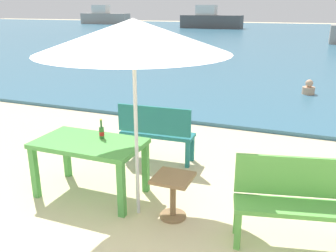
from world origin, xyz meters
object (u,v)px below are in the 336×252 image
at_px(beer_bottle_amber, 102,132).
at_px(boat_sailboat, 105,17).
at_px(picnic_table_green, 90,149).
at_px(boat_fishing_trawler, 211,20).
at_px(side_table_wood, 173,191).
at_px(patio_umbrella, 133,36).
at_px(swimmer_person, 309,88).
at_px(bench_teal_center, 156,130).
at_px(bench_green_left, 293,197).

height_order(beer_bottle_amber, boat_sailboat, boat_sailboat).
xyz_separation_m(picnic_table_green, boat_fishing_trawler, (-8.52, 37.51, 0.33)).
distance_m(side_table_wood, boat_fishing_trawler, 38.89).
xyz_separation_m(patio_umbrella, boat_sailboat, (-26.04, 42.77, -1.13)).
bearing_deg(swimmer_person, bench_teal_center, -111.26).
distance_m(picnic_table_green, patio_umbrella, 1.68).
relative_size(picnic_table_green, beer_bottle_amber, 5.28).
height_order(side_table_wood, swimmer_person, side_table_wood).
bearing_deg(swimmer_person, boat_fishing_trawler, 109.96).
distance_m(bench_teal_center, swimmer_person, 6.08).
distance_m(beer_bottle_amber, side_table_wood, 1.25).
distance_m(beer_bottle_amber, bench_green_left, 2.47).
bearing_deg(side_table_wood, bench_green_left, 0.52).
bearing_deg(boat_fishing_trawler, patio_umbrella, -76.15).
relative_size(bench_teal_center, swimmer_person, 2.97).
distance_m(bench_green_left, boat_fishing_trawler, 39.23).
xyz_separation_m(picnic_table_green, patio_umbrella, (0.78, -0.20, 1.47)).
bearing_deg(beer_bottle_amber, boat_sailboat, 120.88).
height_order(beer_bottle_amber, swimmer_person, beer_bottle_amber).
bearing_deg(side_table_wood, boat_fishing_trawler, 104.49).
relative_size(boat_sailboat, boat_fishing_trawler, 1.01).
distance_m(beer_bottle_amber, bench_teal_center, 1.24).
height_order(patio_umbrella, swimmer_person, patio_umbrella).
bearing_deg(swimmer_person, side_table_wood, -100.80).
height_order(bench_teal_center, boat_fishing_trawler, boat_fishing_trawler).
bearing_deg(swimmer_person, beer_bottle_amber, -109.87).
relative_size(side_table_wood, boat_fishing_trawler, 0.08).
distance_m(patio_umbrella, side_table_wood, 1.82).
bearing_deg(boat_fishing_trawler, swimmer_person, -70.04).
bearing_deg(boat_sailboat, bench_green_left, -56.93).
relative_size(beer_bottle_amber, boat_sailboat, 0.04).
bearing_deg(patio_umbrella, swimmer_person, 76.01).
bearing_deg(boat_fishing_trawler, side_table_wood, -75.51).
relative_size(beer_bottle_amber, side_table_wood, 0.49).
relative_size(picnic_table_green, bench_teal_center, 1.15).
height_order(beer_bottle_amber, patio_umbrella, patio_umbrella).
xyz_separation_m(side_table_wood, boat_fishing_trawler, (-9.73, 37.65, 0.62)).
relative_size(beer_bottle_amber, boat_fishing_trawler, 0.04).
height_order(bench_teal_center, boat_sailboat, boat_sailboat).
height_order(side_table_wood, boat_sailboat, boat_sailboat).
relative_size(picnic_table_green, swimmer_person, 3.41).
height_order(bench_green_left, swimmer_person, bench_green_left).
bearing_deg(bench_green_left, boat_sailboat, 123.07).
relative_size(side_table_wood, swimmer_person, 1.32).
height_order(side_table_wood, boat_fishing_trawler, boat_fishing_trawler).
relative_size(patio_umbrella, bench_teal_center, 1.89).
relative_size(patio_umbrella, boat_fishing_trawler, 0.34).
xyz_separation_m(patio_umbrella, swimmer_person, (1.79, 7.18, -1.88)).
bearing_deg(bench_green_left, beer_bottle_amber, 173.61).
xyz_separation_m(patio_umbrella, boat_fishing_trawler, (-9.30, 37.71, -1.14)).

